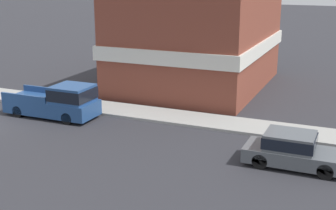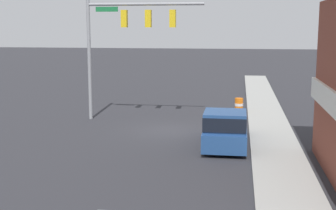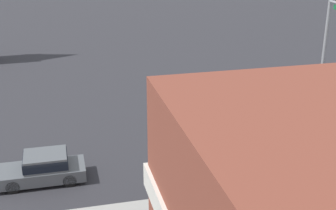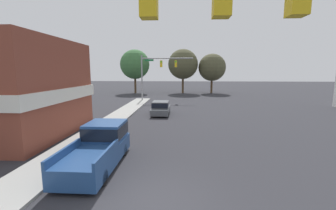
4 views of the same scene
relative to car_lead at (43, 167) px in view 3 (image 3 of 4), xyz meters
name	(u,v)px [view 3 (image 3 of 4)]	position (x,y,z in m)	size (l,w,h in m)	color
ground_plane	(326,136)	(1.44, -16.48, -0.77)	(200.00, 200.00, 0.00)	#2D2D33
car_lead	(43,167)	(0.00, 0.00, 0.00)	(1.85, 4.25, 1.48)	black
pickup_truck_parked	(307,152)	(-1.84, -13.25, 0.18)	(2.04, 5.40, 1.94)	black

